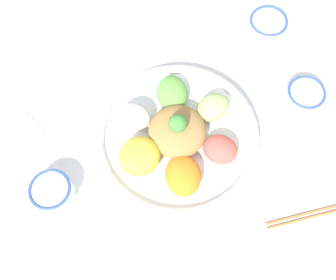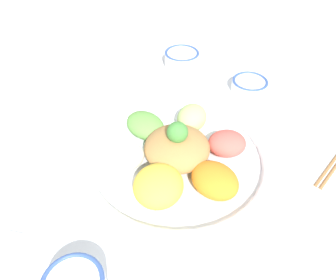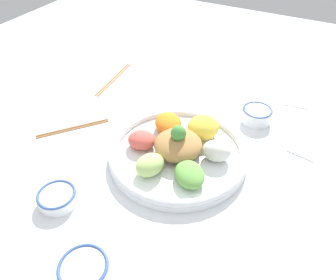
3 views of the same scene
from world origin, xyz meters
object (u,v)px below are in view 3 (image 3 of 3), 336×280
Objects in this scene: serving_spoon_extra at (313,160)px; chopsticks_pair_near at (114,78)px; sauce_bowl_red at (257,114)px; serving_spoon_main at (283,103)px; salad_platter at (179,150)px; rice_bowl_blue at (57,197)px; sauce_bowl_dark at (84,271)px; chopsticks_pair_far at (73,128)px.

chopsticks_pair_near is at bearing 1.34° from serving_spoon_extra.
sauce_bowl_red is 0.72× the size of serving_spoon_main.
salad_platter is 4.10× the size of sauce_bowl_red.
serving_spoon_main is at bearing 60.41° from rice_bowl_blue.
rice_bowl_blue is at bearing 146.16° from sauce_bowl_dark.
chopsticks_pair_near is (-0.40, 0.27, -0.02)m from salad_platter.
sauce_bowl_red is at bearing 61.77° from salad_platter.
chopsticks_pair_far is (-0.48, -0.30, -0.02)m from sauce_bowl_red.
sauce_bowl_dark reaches higher than chopsticks_pair_near.
chopsticks_pair_far is 1.41× the size of serving_spoon_main.
rice_bowl_blue is 0.75× the size of serving_spoon_extra.
serving_spoon_main is at bearing 63.79° from salad_platter.
sauce_bowl_red is 0.67m from sauce_bowl_dark.
chopsticks_pair_far is at bearing 123.27° from rice_bowl_blue.
rice_bowl_blue is 0.58m from chopsticks_pair_near.
sauce_bowl_red reaches higher than chopsticks_pair_far.
sauce_bowl_red is at bearing -18.69° from serving_spoon_extra.
serving_spoon_main is at bearing 67.92° from sauce_bowl_red.
sauce_bowl_red is (0.14, 0.26, -0.00)m from salad_platter.
sauce_bowl_red is at bearing 77.00° from sauce_bowl_dark.
serving_spoon_extra is (0.14, -0.24, -0.00)m from serving_spoon_main.
serving_spoon_main is at bearing -50.48° from serving_spoon_extra.
chopsticks_pair_far is at bearing -173.87° from salad_platter.
sauce_bowl_dark is at bearing -97.07° from chopsticks_pair_far.
rice_bowl_blue is at bearing 49.59° from serving_spoon_extra.
sauce_bowl_dark reaches higher than sauce_bowl_red.
rice_bowl_blue reaches higher than chopsticks_pair_far.
chopsticks_pair_near is at bearing 179.56° from sauce_bowl_red.
serving_spoon_main is at bearing 96.66° from chopsticks_pair_near.
salad_platter reaches higher than sauce_bowl_red.
sauce_bowl_dark is 0.80× the size of serving_spoon_extra.
sauce_bowl_red is 0.63m from rice_bowl_blue.
sauce_bowl_dark is (-0.15, -0.65, 0.00)m from sauce_bowl_red.
sauce_bowl_dark is 0.55× the size of chopsticks_pair_far.
rice_bowl_blue is (-0.33, -0.54, -0.01)m from sauce_bowl_red.
serving_spoon_main is at bearing -11.18° from chopsticks_pair_far.
sauce_bowl_dark is at bearing -91.51° from salad_platter.
serving_spoon_extra is (0.67, 0.20, -0.00)m from chopsticks_pair_far.
salad_platter is 2.10× the size of chopsticks_pair_far.
serving_spoon_main is (0.38, 0.67, -0.02)m from rice_bowl_blue.
serving_spoon_main and serving_spoon_extra have the same top height.
rice_bowl_blue is 0.29m from chopsticks_pair_far.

